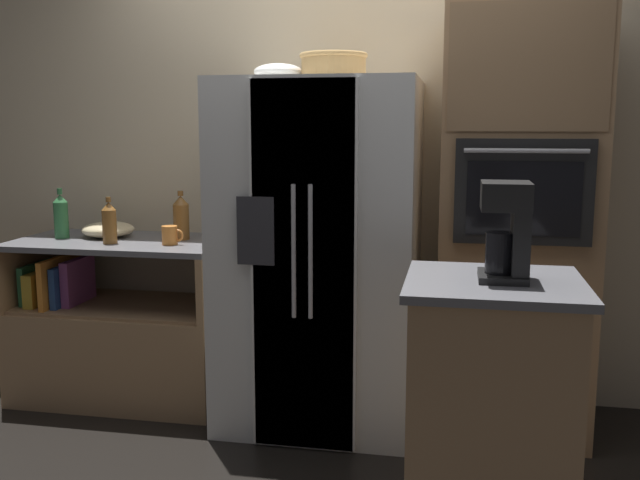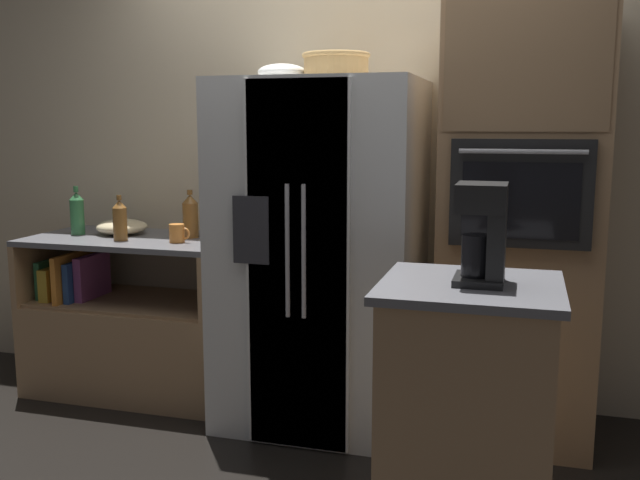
% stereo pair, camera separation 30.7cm
% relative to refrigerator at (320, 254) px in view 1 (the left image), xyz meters
% --- Properties ---
extents(ground_plane, '(20.00, 20.00, 0.00)m').
position_rel_refrigerator_xyz_m(ground_plane, '(0.03, -0.06, -0.86)').
color(ground_plane, black).
extents(wall_back, '(12.00, 0.06, 2.80)m').
position_rel_refrigerator_xyz_m(wall_back, '(0.03, 0.44, 0.54)').
color(wall_back, beige).
rests_on(wall_back, ground_plane).
extents(counter_left, '(1.15, 0.64, 0.88)m').
position_rel_refrigerator_xyz_m(counter_left, '(-1.13, 0.09, -0.53)').
color(counter_left, '#A87F56').
rests_on(counter_left, ground_plane).
extents(refrigerator, '(0.96, 0.84, 1.71)m').
position_rel_refrigerator_xyz_m(refrigerator, '(0.00, 0.00, 0.00)').
color(refrigerator, silver).
rests_on(refrigerator, ground_plane).
extents(wall_oven, '(0.72, 0.71, 2.04)m').
position_rel_refrigerator_xyz_m(wall_oven, '(0.95, 0.08, 0.17)').
color(wall_oven, '#A87F56').
rests_on(wall_oven, ground_plane).
extents(island_counter, '(0.61, 0.60, 0.97)m').
position_rel_refrigerator_xyz_m(island_counter, '(0.80, -0.96, -0.37)').
color(island_counter, '#A87F56').
rests_on(island_counter, ground_plane).
extents(wicker_basket, '(0.33, 0.33, 0.13)m').
position_rel_refrigerator_xyz_m(wicker_basket, '(0.06, 0.06, 0.93)').
color(wicker_basket, tan).
rests_on(wicker_basket, refrigerator).
extents(fruit_bowl, '(0.24, 0.24, 0.08)m').
position_rel_refrigerator_xyz_m(fruit_bowl, '(-0.22, 0.06, 0.90)').
color(fruit_bowl, white).
rests_on(fruit_bowl, refrigerator).
extents(bottle_tall, '(0.09, 0.09, 0.26)m').
position_rel_refrigerator_xyz_m(bottle_tall, '(-0.80, 0.16, 0.14)').
color(bottle_tall, brown).
rests_on(bottle_tall, counter_left).
extents(bottle_short, '(0.08, 0.08, 0.27)m').
position_rel_refrigerator_xyz_m(bottle_short, '(-1.46, 0.08, 0.15)').
color(bottle_short, '#33723F').
rests_on(bottle_short, counter_left).
extents(bottle_wide, '(0.08, 0.08, 0.24)m').
position_rel_refrigerator_xyz_m(bottle_wide, '(-1.12, -0.04, 0.13)').
color(bottle_wide, brown).
rests_on(bottle_wide, counter_left).
extents(mug, '(0.12, 0.08, 0.10)m').
position_rel_refrigerator_xyz_m(mug, '(-0.79, -0.01, 0.07)').
color(mug, orange).
rests_on(mug, counter_left).
extents(mixing_bowl, '(0.28, 0.28, 0.08)m').
position_rel_refrigerator_xyz_m(mixing_bowl, '(-1.23, 0.16, 0.07)').
color(mixing_bowl, beige).
rests_on(mixing_bowl, counter_left).
extents(coffee_maker, '(0.17, 0.20, 0.34)m').
position_rel_refrigerator_xyz_m(coffee_maker, '(0.85, -0.96, 0.30)').
color(coffee_maker, black).
rests_on(coffee_maker, island_counter).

